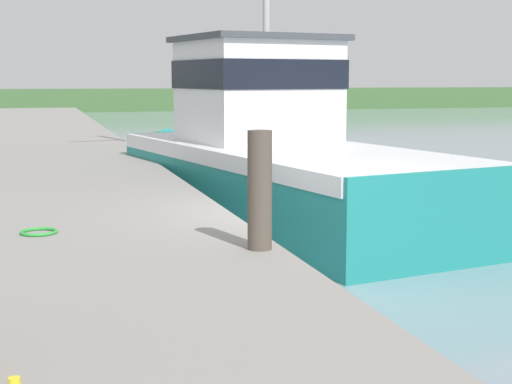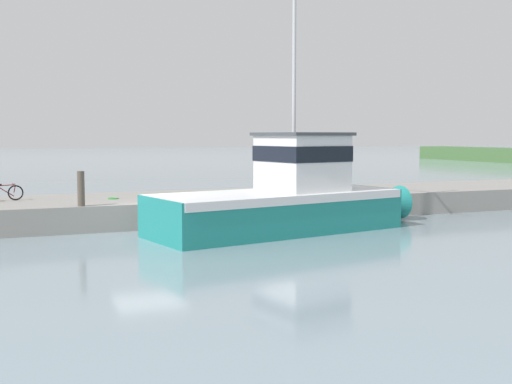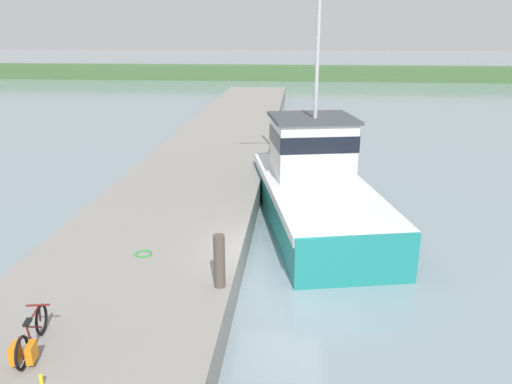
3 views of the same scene
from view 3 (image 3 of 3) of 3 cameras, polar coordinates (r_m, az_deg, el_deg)
The scene contains 7 objects.
ground_plane at distance 14.19m, azimuth 2.68°, elevation -10.21°, with size 320.00×320.00×0.00m, color gray.
dock_pier at distance 14.60m, azimuth -12.84°, elevation -7.62°, with size 5.68×80.00×1.00m, color gray.
fishing_boat_main at distance 18.40m, azimuth 6.69°, elevation 0.86°, with size 5.29×11.53×11.10m.
bicycle_touring at distance 10.39m, azimuth -24.50°, elevation -15.17°, with size 0.61×1.67×0.68m.
mooring_post at distance 11.62m, azimuth -4.21°, elevation -7.88°, with size 0.27×0.27×1.29m, color #51473D.
hose_coil at distance 13.76m, azimuth -12.72°, elevation -6.87°, with size 0.44×0.44×0.04m, color green.
water_bottle_on_curb at distance 9.69m, azimuth -23.34°, elevation -19.13°, with size 0.07×0.07×0.19m, color yellow.
Camera 3 is at (0.42, -12.48, 6.73)m, focal length 35.00 mm.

